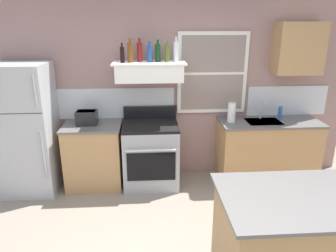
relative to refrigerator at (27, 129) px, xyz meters
name	(u,v)px	position (x,y,z in m)	size (l,w,h in m)	color
back_wall	(169,87)	(1.93, 0.39, 0.48)	(5.40, 0.11, 2.70)	gray
refrigerator	(27,129)	(0.00, 0.00, 0.00)	(0.70, 0.72, 1.75)	#B7BABC
counter_left_of_stove	(94,155)	(0.85, 0.06, -0.42)	(0.79, 0.63, 0.91)	tan
toaster	(87,117)	(0.79, 0.07, 0.13)	(0.30, 0.20, 0.19)	black
stove_range	(151,154)	(1.65, 0.02, -0.41)	(0.76, 0.69, 1.09)	#9EA0A5
range_hood_shelf	(149,71)	(1.65, 0.12, 0.75)	(0.96, 0.52, 0.24)	white
bottle_balsamic_dark	(122,54)	(1.31, 0.07, 0.97)	(0.06, 0.06, 0.25)	black
bottle_amber_wine	(130,52)	(1.41, 0.07, 1.00)	(0.07, 0.07, 0.30)	brown
bottle_red_label_wine	(140,52)	(1.53, 0.14, 1.00)	(0.07, 0.07, 0.31)	maroon
bottle_blue_liqueur	(150,53)	(1.66, 0.09, 0.98)	(0.07, 0.07, 0.26)	#1E478C
bottle_dark_green_wine	(158,52)	(1.77, 0.12, 0.99)	(0.07, 0.07, 0.28)	#143819
bottle_olive_oil_square	(167,53)	(1.89, 0.14, 0.98)	(0.06, 0.06, 0.27)	#4C601E
bottle_clear_tall	(176,51)	(2.00, 0.09, 1.00)	(0.06, 0.06, 0.32)	silver
counter_right_with_sink	(267,150)	(3.35, 0.06, -0.42)	(1.43, 0.63, 0.91)	tan
sink_faucet	(262,107)	(3.25, 0.16, 0.21)	(0.03, 0.17, 0.28)	silver
paper_towel_roll	(232,112)	(2.79, 0.06, 0.17)	(0.11, 0.11, 0.27)	white
dish_soap_bottle	(280,113)	(3.53, 0.16, 0.12)	(0.06, 0.06, 0.18)	blue
kitchen_island	(299,242)	(2.89, -1.93, -0.42)	(1.40, 0.90, 0.91)	tan
upper_cabinet_right	(299,48)	(3.70, 0.20, 1.02)	(0.64, 0.32, 0.70)	tan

